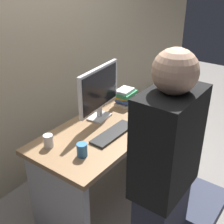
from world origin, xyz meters
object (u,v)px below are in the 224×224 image
monitor (99,91)px  book_stack (126,97)px  mouse (133,118)px  keyboard (113,133)px  person_at_desk (163,188)px  cell_phone (153,110)px  cup_near_keyboard (82,150)px  desk (107,151)px  office_chair (181,200)px  cup_by_monitor (48,141)px

monitor → book_stack: 0.41m
monitor → mouse: size_ratio=5.40×
keyboard → mouse: 0.29m
mouse → person_at_desk: bearing=-137.3°
keyboard → cell_phone: size_ratio=2.99×
mouse → cup_near_keyboard: bearing=179.2°
desk → office_chair: office_chair is taller
monitor → book_stack: size_ratio=2.44×
office_chair → cup_by_monitor: bearing=114.6°
monitor → cup_near_keyboard: 0.61m
monitor → cup_by_monitor: size_ratio=5.62×
keyboard → mouse: mouse is taller
mouse → book_stack: book_stack is taller
office_chair → monitor: monitor is taller
desk → mouse: mouse is taller
mouse → monitor: bearing=117.8°
office_chair → cup_near_keyboard: size_ratio=9.59×
monitor → cup_near_keyboard: size_ratio=5.51×
keyboard → cup_by_monitor: size_ratio=4.47×
office_chair → keyboard: (0.00, 0.62, 0.34)m
person_at_desk → mouse: (0.70, 0.64, -0.07)m
desk → book_stack: size_ratio=6.01×
cup_near_keyboard → cell_phone: 0.91m
desk → book_stack: book_stack is taller
keyboard → cup_by_monitor: bearing=146.6°
desk → cup_near_keyboard: bearing=-166.0°
office_chair → cup_by_monitor: (-0.41, 0.90, 0.38)m
office_chair → person_at_desk: person_at_desk is taller
mouse → book_stack: bearing=46.0°
mouse → keyboard: bearing=179.4°
person_at_desk → book_stack: 1.27m
person_at_desk → keyboard: size_ratio=3.81×
person_at_desk → mouse: 0.95m
desk → cell_phone: bearing=-18.4°
keyboard → cup_near_keyboard: 0.36m
person_at_desk → book_stack: person_at_desk is taller
cell_phone → person_at_desk: bearing=-168.8°
cup_by_monitor → mouse: bearing=-21.9°
cup_near_keyboard → cup_by_monitor: size_ratio=1.02×
cup_by_monitor → office_chair: bearing=-65.4°
desk → cup_by_monitor: 0.59m
keyboard → office_chair: bearing=-89.5°
person_at_desk → mouse: person_at_desk is taller
monitor → cup_near_keyboard: bearing=-153.9°
cup_near_keyboard → book_stack: bearing=14.5°
office_chair → cup_near_keyboard: office_chair is taller
book_stack → keyboard: bearing=-155.9°
desk → monitor: bearing=59.8°
monitor → keyboard: size_ratio=1.26×
book_stack → mouse: bearing=-134.0°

